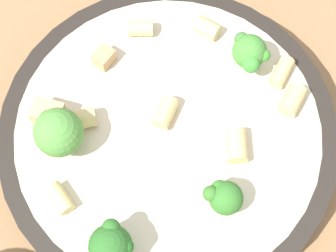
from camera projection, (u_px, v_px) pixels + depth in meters
ground_plane at (168, 147)px, 0.51m from camera, size 2.00×2.00×0.00m
pasta_bowl at (168, 138)px, 0.49m from camera, size 0.29×0.29×0.04m
broccoli_floret_0 at (249, 52)px, 0.47m from camera, size 0.03×0.03×0.04m
broccoli_floret_1 at (58, 133)px, 0.44m from camera, size 0.04×0.04×0.05m
broccoli_floret_2 at (220, 200)px, 0.43m from camera, size 0.03×0.03×0.03m
broccoli_floret_3 at (111, 247)px, 0.41m from camera, size 0.04×0.03×0.04m
rigatoni_0 at (237, 146)px, 0.46m from camera, size 0.03×0.03×0.02m
rigatoni_1 at (57, 194)px, 0.44m from camera, size 0.02×0.01×0.01m
rigatoni_2 at (83, 119)px, 0.46m from camera, size 0.02×0.03×0.02m
rigatoni_3 at (207, 28)px, 0.50m from camera, size 0.03×0.02×0.02m
rigatoni_4 at (165, 113)px, 0.47m from camera, size 0.03×0.03×0.02m
rigatoni_5 at (292, 100)px, 0.47m from camera, size 0.03×0.03×0.02m
rigatoni_6 at (141, 28)px, 0.50m from camera, size 0.02×0.03×0.01m
rigatoni_7 at (282, 72)px, 0.48m from camera, size 0.02×0.03×0.01m
chicken_chunk_0 at (48, 114)px, 0.46m from camera, size 0.03×0.03×0.02m
chicken_chunk_1 at (104, 58)px, 0.49m from camera, size 0.02×0.02×0.01m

